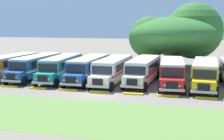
# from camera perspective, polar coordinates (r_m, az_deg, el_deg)

# --- Properties ---
(ground_plane) EXTENTS (220.00, 220.00, 0.00)m
(ground_plane) POSITION_cam_1_polar(r_m,az_deg,el_deg) (31.01, -2.55, -4.32)
(ground_plane) COLOR slate
(foreground_grass_strip) EXTENTS (80.00, 9.01, 0.01)m
(foreground_grass_strip) POSITION_cam_1_polar(r_m,az_deg,el_deg) (24.32, -7.87, -8.01)
(foreground_grass_strip) COLOR olive
(foreground_grass_strip) RESTS_ON ground_plane
(parked_bus_slot_0) EXTENTS (2.93, 10.87, 2.82)m
(parked_bus_slot_0) POSITION_cam_1_polar(r_m,az_deg,el_deg) (42.24, -17.90, 0.88)
(parked_bus_slot_0) COLOR orange
(parked_bus_slot_0) RESTS_ON ground_plane
(parked_bus_slot_1) EXTENTS (2.69, 10.84, 2.82)m
(parked_bus_slot_1) POSITION_cam_1_polar(r_m,az_deg,el_deg) (40.76, -13.66, 0.79)
(parked_bus_slot_1) COLOR #23519E
(parked_bus_slot_1) RESTS_ON ground_plane
(parked_bus_slot_2) EXTENTS (3.31, 10.93, 2.82)m
(parked_bus_slot_2) POSITION_cam_1_polar(r_m,az_deg,el_deg) (39.12, -9.23, 0.61)
(parked_bus_slot_2) COLOR teal
(parked_bus_slot_2) RESTS_ON ground_plane
(parked_bus_slot_3) EXTENTS (2.75, 10.85, 2.82)m
(parked_bus_slot_3) POSITION_cam_1_polar(r_m,az_deg,el_deg) (37.80, -4.30, 0.42)
(parked_bus_slot_3) COLOR #23519E
(parked_bus_slot_3) RESTS_ON ground_plane
(parked_bus_slot_4) EXTENTS (2.82, 10.86, 2.82)m
(parked_bus_slot_4) POSITION_cam_1_polar(r_m,az_deg,el_deg) (36.60, 0.21, 0.18)
(parked_bus_slot_4) COLOR silver
(parked_bus_slot_4) RESTS_ON ground_plane
(parked_bus_slot_5) EXTENTS (3.01, 10.88, 2.82)m
(parked_bus_slot_5) POSITION_cam_1_polar(r_m,az_deg,el_deg) (36.68, 5.76, 0.15)
(parked_bus_slot_5) COLOR silver
(parked_bus_slot_5) RESTS_ON ground_plane
(parked_bus_slot_6) EXTENTS (3.38, 10.95, 2.82)m
(parked_bus_slot_6) POSITION_cam_1_polar(r_m,az_deg,el_deg) (35.70, 10.91, -0.19)
(parked_bus_slot_6) COLOR red
(parked_bus_slot_6) RESTS_ON ground_plane
(parked_bus_slot_7) EXTENTS (3.01, 10.88, 2.82)m
(parked_bus_slot_7) POSITION_cam_1_polar(r_m,az_deg,el_deg) (35.52, 16.59, -0.43)
(parked_bus_slot_7) COLOR yellow
(parked_bus_slot_7) RESTS_ON ground_plane
(curb_wheelstop_1) EXTENTS (2.00, 0.36, 0.15)m
(curb_wheelstop_1) POSITION_cam_1_polar(r_m,az_deg,el_deg) (35.83, -18.18, -2.88)
(curb_wheelstop_1) COLOR yellow
(curb_wheelstop_1) RESTS_ON ground_plane
(curb_wheelstop_2) EXTENTS (2.00, 0.36, 0.15)m
(curb_wheelstop_2) POSITION_cam_1_polar(r_m,az_deg,el_deg) (34.09, -13.35, -3.25)
(curb_wheelstop_2) COLOR yellow
(curb_wheelstop_2) RESTS_ON ground_plane
(curb_wheelstop_3) EXTENTS (2.00, 0.36, 0.15)m
(curb_wheelstop_3) POSITION_cam_1_polar(r_m,az_deg,el_deg) (32.62, -8.04, -3.63)
(curb_wheelstop_3) COLOR yellow
(curb_wheelstop_3) RESTS_ON ground_plane
(curb_wheelstop_4) EXTENTS (2.00, 0.36, 0.15)m
(curb_wheelstop_4) POSITION_cam_1_polar(r_m,az_deg,el_deg) (31.45, -2.28, -4.00)
(curb_wheelstop_4) COLOR yellow
(curb_wheelstop_4) RESTS_ON ground_plane
(curb_wheelstop_5) EXTENTS (2.00, 0.36, 0.15)m
(curb_wheelstop_5) POSITION_cam_1_polar(r_m,az_deg,el_deg) (30.63, 3.86, -4.36)
(curb_wheelstop_5) COLOR yellow
(curb_wheelstop_5) RESTS_ON ground_plane
(curb_wheelstop_6) EXTENTS (2.00, 0.36, 0.15)m
(curb_wheelstop_6) POSITION_cam_1_polar(r_m,az_deg,el_deg) (30.17, 10.27, -4.67)
(curb_wheelstop_6) COLOR yellow
(curb_wheelstop_6) RESTS_ON ground_plane
(curb_wheelstop_7) EXTENTS (2.00, 0.36, 0.15)m
(curb_wheelstop_7) POSITION_cam_1_polar(r_m,az_deg,el_deg) (30.10, 16.80, -4.94)
(curb_wheelstop_7) COLOR yellow
(curb_wheelstop_7) RESTS_ON ground_plane
(broad_shade_tree) EXTENTS (13.78, 14.58, 9.99)m
(broad_shade_tree) POSITION_cam_1_polar(r_m,az_deg,el_deg) (48.54, 11.80, 6.42)
(broad_shade_tree) COLOR brown
(broad_shade_tree) RESTS_ON ground_plane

